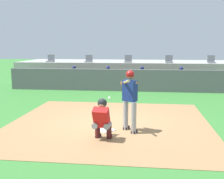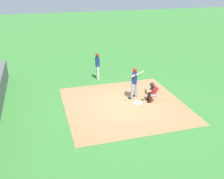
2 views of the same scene
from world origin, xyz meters
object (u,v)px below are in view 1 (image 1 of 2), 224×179
at_px(catcher_crouched, 102,117).
at_px(stadium_seat_0, 51,60).
at_px(dugout_player_0, 74,76).
at_px(dugout_player_1, 108,77).
at_px(dugout_player_2, 142,77).
at_px(dugout_player_3, 181,78).
at_px(stadium_seat_2, 128,60).
at_px(stadium_seat_1, 89,60).
at_px(stadium_seat_4, 211,61).
at_px(batter_at_plate, 130,97).
at_px(stadium_seat_3, 169,61).
at_px(home_plate, 106,130).

bearing_deg(catcher_crouched, stadium_seat_0, 115.43).
bearing_deg(dugout_player_0, catcher_crouched, -70.82).
xyz_separation_m(dugout_player_1, dugout_player_2, (1.99, 0.00, 0.00)).
relative_size(dugout_player_3, stadium_seat_0, 2.71).
height_order(dugout_player_3, stadium_seat_2, stadium_seat_2).
xyz_separation_m(stadium_seat_0, stadium_seat_2, (5.20, 0.00, 0.00)).
height_order(stadium_seat_1, stadium_seat_4, same).
bearing_deg(batter_at_plate, dugout_player_1, 102.08).
bearing_deg(dugout_player_1, stadium_seat_3, 29.12).
height_order(home_plate, catcher_crouched, catcher_crouched).
xyz_separation_m(dugout_player_1, dugout_player_3, (4.20, 0.00, 0.00)).
xyz_separation_m(catcher_crouched, stadium_seat_2, (-0.01, 10.96, 0.93)).
bearing_deg(stadium_seat_2, stadium_seat_1, 180.00).
distance_m(batter_at_plate, dugout_player_0, 8.99).
relative_size(dugout_player_0, stadium_seat_2, 2.71).
relative_size(home_plate, stadium_seat_0, 0.92).
distance_m(dugout_player_0, dugout_player_2, 4.02).
bearing_deg(batter_at_plate, stadium_seat_2, 93.89).
height_order(dugout_player_0, dugout_player_3, same).
bearing_deg(stadium_seat_3, dugout_player_3, -74.93).
distance_m(catcher_crouched, dugout_player_1, 8.99).
xyz_separation_m(dugout_player_2, stadium_seat_2, (-0.93, 2.03, 0.86)).
bearing_deg(home_plate, dugout_player_3, 68.87).
bearing_deg(dugout_player_2, dugout_player_1, 180.00).
relative_size(batter_at_plate, stadium_seat_4, 3.76).
relative_size(dugout_player_1, dugout_player_2, 1.00).
distance_m(stadium_seat_2, stadium_seat_3, 2.60).
bearing_deg(dugout_player_3, stadium_seat_1, 160.51).
bearing_deg(dugout_player_0, home_plate, -69.21).
bearing_deg(stadium_seat_0, dugout_player_1, -26.13).
bearing_deg(stadium_seat_3, stadium_seat_4, 0.00).
xyz_separation_m(catcher_crouched, stadium_seat_4, (5.19, 10.96, 0.93)).
height_order(stadium_seat_2, stadium_seat_3, same).
xyz_separation_m(dugout_player_1, stadium_seat_0, (-4.15, 2.03, 0.86)).
distance_m(batter_at_plate, stadium_seat_1, 10.72).
bearing_deg(dugout_player_3, batter_at_plate, -106.76).
distance_m(home_plate, catcher_crouched, 0.98).
bearing_deg(dugout_player_3, home_plate, -111.13).
height_order(batter_at_plate, dugout_player_0, batter_at_plate).
bearing_deg(dugout_player_3, catcher_crouched, -109.35).
xyz_separation_m(dugout_player_0, stadium_seat_1, (0.49, 2.03, 0.86)).
distance_m(batter_at_plate, dugout_player_2, 8.16).
relative_size(catcher_crouched, dugout_player_3, 1.27).
bearing_deg(stadium_seat_1, dugout_player_3, -19.49).
height_order(catcher_crouched, dugout_player_1, dugout_player_1).
bearing_deg(stadium_seat_0, dugout_player_0, -43.98).
height_order(home_plate, dugout_player_2, dugout_player_2).
bearing_deg(home_plate, stadium_seat_3, 75.67).
xyz_separation_m(dugout_player_2, stadium_seat_0, (-6.13, 2.03, 0.86)).
relative_size(stadium_seat_0, stadium_seat_2, 1.00).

